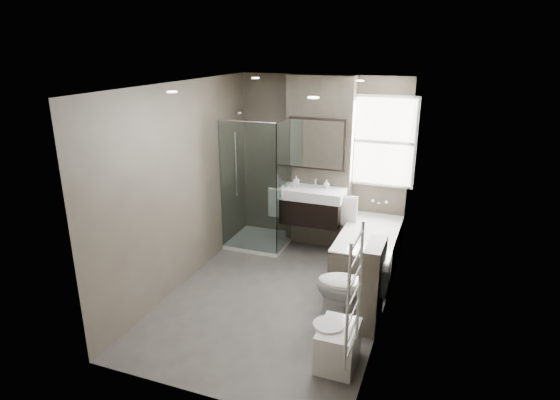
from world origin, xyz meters
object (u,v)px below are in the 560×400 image
at_px(toilet, 352,288).
at_px(bidet, 337,345).
at_px(vanity, 312,205).
at_px(bathtub, 368,249).

bearing_deg(toilet, bidet, 0.81).
relative_size(toilet, bidet, 1.54).
relative_size(vanity, bathtub, 0.59).
height_order(vanity, bidet, vanity).
bearing_deg(vanity, toilet, -59.49).
distance_m(vanity, bathtub, 1.07).
bearing_deg(vanity, bathtub, -19.37).
distance_m(bathtub, toilet, 1.33).
distance_m(toilet, bidet, 0.84).
bearing_deg(bidet, toilet, 93.07).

